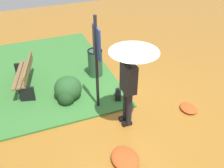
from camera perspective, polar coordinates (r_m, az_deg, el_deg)
ground_plane at (r=6.20m, az=3.42°, el=-6.62°), size 18.00×18.00×0.00m
grass_verge at (r=7.90m, az=-15.75°, el=2.10°), size 4.80×4.00×0.05m
person_with_umbrella at (r=5.04m, az=4.28°, el=4.45°), size 0.96×0.96×2.04m
info_sign_post at (r=5.63m, az=-3.35°, el=6.61°), size 0.44×0.07×2.30m
handbag at (r=6.58m, az=1.33°, el=-2.45°), size 0.33×0.25×0.37m
park_bench at (r=7.20m, az=-18.52°, el=1.78°), size 1.43×0.70×0.75m
trash_bin at (r=7.36m, az=-3.68°, el=4.51°), size 0.42×0.42×0.83m
shrub_cluster at (r=6.56m, az=-9.65°, el=-1.32°), size 0.76×0.69×0.62m
leaf_pile_near_person at (r=6.55m, az=16.32°, el=-5.09°), size 0.46×0.37×0.10m
leaf_pile_by_bench at (r=5.18m, az=2.85°, el=-15.92°), size 0.64×0.52×0.14m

